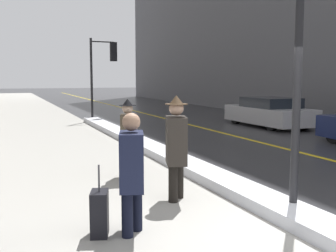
{
  "coord_description": "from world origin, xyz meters",
  "views": [
    {
      "loc": [
        -3.61,
        -4.16,
        2.06
      ],
      "look_at": [
        -0.4,
        4.0,
        1.05
      ],
      "focal_mm": 45.0,
      "sensor_mm": 36.0,
      "label": 1
    }
  ],
  "objects": [
    {
      "name": "traffic_light_near",
      "position": [
        0.98,
        15.65,
        2.81
      ],
      "size": [
        1.31,
        0.37,
        3.88
      ],
      "rotation": [
        0.0,
        0.0,
        0.09
      ],
      "color": "black",
      "rests_on": "ground"
    },
    {
      "name": "parked_car_silver",
      "position": [
        6.91,
        10.82,
        0.59
      ],
      "size": [
        1.84,
        4.37,
        1.23
      ],
      "rotation": [
        0.0,
        0.0,
        1.57
      ],
      "color": "#B2B2B7",
      "rests_on": "ground"
    },
    {
      "name": "pedestrian_with_shoulder_bag",
      "position": [
        -2.09,
        1.01,
        0.89
      ],
      "size": [
        0.45,
        0.76,
        1.61
      ],
      "rotation": [
        0.0,
        0.0,
        -1.87
      ],
      "color": "black",
      "rests_on": "ground"
    },
    {
      "name": "snow_bank_curb",
      "position": [
        0.2,
        6.93,
        0.1
      ],
      "size": [
        0.67,
        16.95,
        0.2
      ],
      "color": "silver",
      "rests_on": "ground"
    },
    {
      "name": "rolling_suitcase",
      "position": [
        -2.5,
        1.09,
        0.3
      ],
      "size": [
        0.32,
        0.41,
        0.95
      ],
      "rotation": [
        0.0,
        0.0,
        -1.87
      ],
      "color": "black",
      "rests_on": "ground"
    },
    {
      "name": "ground_plane",
      "position": [
        0.0,
        0.0,
        0.0
      ],
      "size": [
        160.0,
        160.0,
        0.0
      ],
      "primitive_type": "plane",
      "color": "#2D2D30"
    },
    {
      "name": "lamp_post",
      "position": [
        0.38,
        0.86,
        2.69
      ],
      "size": [
        0.28,
        0.28,
        4.45
      ],
      "color": "black",
      "rests_on": "ground"
    },
    {
      "name": "sidewalk_slab",
      "position": [
        -2.0,
        15.0,
        0.01
      ],
      "size": [
        4.0,
        80.0,
        0.01
      ],
      "color": "#9E9B93",
      "rests_on": "ground"
    },
    {
      "name": "road_centre_stripe",
      "position": [
        4.0,
        15.0,
        0.0
      ],
      "size": [
        0.16,
        80.0,
        0.0
      ],
      "color": "gold",
      "rests_on": "ground"
    },
    {
      "name": "pedestrian_in_fedora",
      "position": [
        -1.25,
        4.11,
        0.89
      ],
      "size": [
        0.43,
        0.57,
        1.63
      ],
      "rotation": [
        0.0,
        0.0,
        -1.87
      ],
      "color": "#2A241B",
      "rests_on": "ground"
    },
    {
      "name": "pedestrian_nearside",
      "position": [
        -0.96,
        2.21,
        0.97
      ],
      "size": [
        0.47,
        0.62,
        1.77
      ],
      "rotation": [
        0.0,
        0.0,
        -1.87
      ],
      "color": "black",
      "rests_on": "ground"
    }
  ]
}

